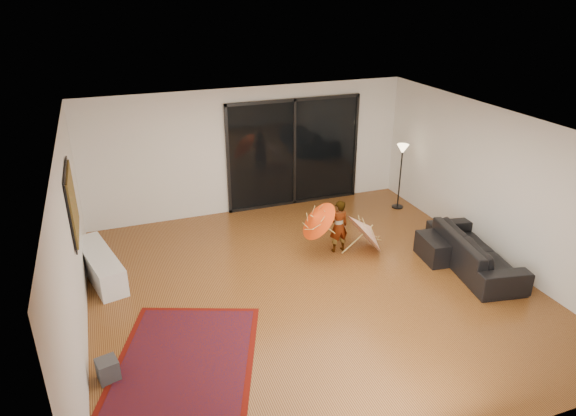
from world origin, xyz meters
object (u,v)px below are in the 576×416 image
media_console (100,265)px  ottoman (442,247)px  sofa (475,251)px  child (339,226)px

media_console → ottoman: size_ratio=2.25×
sofa → ottoman: (-0.32, 0.46, -0.10)m
media_console → child: bearing=-21.0°
ottoman → media_console: bearing=166.1°
sofa → ottoman: size_ratio=2.90×
ottoman → child: size_ratio=0.74×
media_console → sofa: (6.20, -1.92, 0.08)m
sofa → child: bearing=65.5°
sofa → child: 2.43m
media_console → ottoman: bearing=-27.5°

